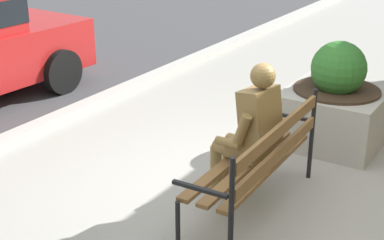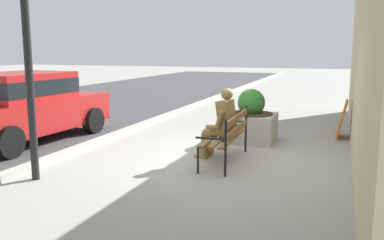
{
  "view_description": "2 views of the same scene",
  "coord_description": "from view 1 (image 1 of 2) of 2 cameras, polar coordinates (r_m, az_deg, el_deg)",
  "views": [
    {
      "loc": [
        -4.28,
        -2.1,
        2.72
      ],
      "look_at": [
        -0.14,
        0.52,
        0.75
      ],
      "focal_mm": 53.51,
      "sensor_mm": 36.0,
      "label": 1
    },
    {
      "loc": [
        -7.36,
        -2.1,
        2.06
      ],
      "look_at": [
        -0.14,
        0.52,
        0.75
      ],
      "focal_mm": 38.65,
      "sensor_mm": 36.0,
      "label": 2
    }
  ],
  "objects": [
    {
      "name": "ground_plane",
      "position": [
        5.48,
        5.49,
        -7.92
      ],
      "size": [
        80.0,
        80.0,
        0.0
      ],
      "primitive_type": "plane",
      "color": "#9E9B93"
    },
    {
      "name": "curb_stone",
      "position": [
        7.09,
        -15.77,
        -0.97
      ],
      "size": [
        60.0,
        0.2,
        0.12
      ],
      "primitive_type": "cube",
      "color": "#B2AFA8",
      "rests_on": "ground"
    },
    {
      "name": "park_bench",
      "position": [
        5.05,
        6.84,
        -3.77
      ],
      "size": [
        1.82,
        0.59,
        0.95
      ],
      "color": "brown",
      "rests_on": "ground"
    },
    {
      "name": "bronze_statue_seated",
      "position": [
        5.19,
        5.52,
        -1.45
      ],
      "size": [
        0.74,
        0.79,
        1.37
      ],
      "color": "olive",
      "rests_on": "ground"
    },
    {
      "name": "concrete_planter",
      "position": [
        6.68,
        14.08,
        1.46
      ],
      "size": [
        1.07,
        1.07,
        1.2
      ],
      "color": "#A8A399",
      "rests_on": "ground"
    }
  ]
}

